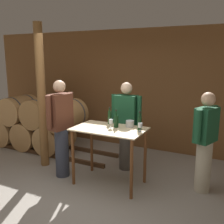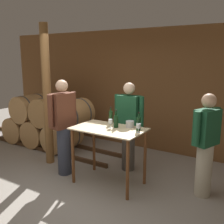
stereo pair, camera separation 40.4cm
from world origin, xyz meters
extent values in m
plane|color=gray|center=(0.00, 0.00, 0.00)|extent=(14.00, 14.00, 0.00)
cube|color=brown|center=(0.00, 2.63, 1.35)|extent=(8.40, 0.05, 2.70)
cube|color=#4C331E|center=(-2.25, 1.17, 0.04)|extent=(4.17, 0.06, 0.08)
cube|color=#4C331E|center=(-2.25, 1.77, 0.04)|extent=(4.17, 0.06, 0.08)
cylinder|color=#AD7F4C|center=(-2.92, 1.47, 0.32)|extent=(0.64, 0.76, 0.64)
cylinder|color=#38383D|center=(-2.92, 1.24, 0.32)|extent=(0.66, 0.03, 0.66)
cylinder|color=#38383D|center=(-2.92, 1.70, 0.32)|extent=(0.66, 0.03, 0.66)
cylinder|color=#AD7F4C|center=(-2.25, 1.47, 0.32)|extent=(0.64, 0.76, 0.64)
cylinder|color=#38383D|center=(-2.25, 1.24, 0.32)|extent=(0.66, 0.03, 0.66)
cylinder|color=#38383D|center=(-2.25, 1.70, 0.32)|extent=(0.66, 0.03, 0.66)
cylinder|color=tan|center=(-1.58, 1.47, 0.32)|extent=(0.64, 0.76, 0.64)
cylinder|color=#38383D|center=(-1.58, 1.24, 0.32)|extent=(0.66, 0.03, 0.66)
cylinder|color=#38383D|center=(-1.58, 1.70, 0.32)|extent=(0.66, 0.03, 0.66)
cylinder|color=#AD7F4C|center=(-2.58, 1.47, 0.87)|extent=(0.64, 0.76, 0.64)
cylinder|color=#38383D|center=(-2.58, 1.24, 0.87)|extent=(0.66, 0.03, 0.66)
cylinder|color=#38383D|center=(-2.58, 1.70, 0.87)|extent=(0.66, 0.03, 0.66)
cylinder|color=#9E7242|center=(-1.91, 1.47, 0.87)|extent=(0.64, 0.76, 0.64)
cylinder|color=#38383D|center=(-1.91, 1.24, 0.87)|extent=(0.66, 0.03, 0.66)
cylinder|color=#38383D|center=(-1.91, 1.70, 0.87)|extent=(0.66, 0.03, 0.66)
cylinder|color=#9E7242|center=(-1.24, 1.47, 0.87)|extent=(0.64, 0.76, 0.64)
cylinder|color=#38383D|center=(-1.24, 1.24, 0.87)|extent=(0.66, 0.03, 0.66)
cylinder|color=#38383D|center=(-1.24, 1.70, 0.87)|extent=(0.66, 0.03, 0.66)
cube|color=beige|center=(0.19, 0.69, 0.95)|extent=(1.16, 0.71, 0.02)
cylinder|color=brown|center=(-0.33, 0.39, 0.47)|extent=(0.05, 0.05, 0.94)
cylinder|color=brown|center=(0.71, 0.39, 0.47)|extent=(0.05, 0.05, 0.94)
cylinder|color=brown|center=(-0.33, 0.98, 0.47)|extent=(0.05, 0.05, 0.94)
cylinder|color=brown|center=(0.71, 0.98, 0.47)|extent=(0.05, 0.05, 0.94)
cylinder|color=brown|center=(-1.30, 0.81, 1.35)|extent=(0.16, 0.16, 2.70)
cylinder|color=#193819|center=(0.06, 0.94, 1.07)|extent=(0.06, 0.06, 0.22)
cylinder|color=#193819|center=(0.06, 0.94, 1.22)|extent=(0.02, 0.02, 0.07)
cylinder|color=black|center=(0.06, 0.94, 1.24)|extent=(0.03, 0.03, 0.02)
cylinder|color=black|center=(0.26, 0.79, 1.06)|extent=(0.08, 0.08, 0.20)
cylinder|color=black|center=(0.26, 0.79, 1.20)|extent=(0.02, 0.02, 0.10)
cylinder|color=black|center=(0.26, 0.79, 1.24)|extent=(0.03, 0.03, 0.02)
cylinder|color=black|center=(0.66, 0.81, 1.07)|extent=(0.06, 0.06, 0.22)
cylinder|color=black|center=(0.66, 0.81, 1.21)|extent=(0.02, 0.02, 0.08)
cylinder|color=black|center=(0.66, 0.81, 1.24)|extent=(0.03, 0.03, 0.02)
cylinder|color=silver|center=(0.21, 0.71, 0.96)|extent=(0.06, 0.06, 0.00)
cylinder|color=silver|center=(0.21, 0.71, 1.00)|extent=(0.01, 0.01, 0.07)
cylinder|color=silver|center=(0.21, 0.71, 1.07)|extent=(0.07, 0.07, 0.07)
cylinder|color=silver|center=(0.71, 0.71, 0.96)|extent=(0.06, 0.06, 0.00)
cylinder|color=silver|center=(0.71, 0.71, 1.00)|extent=(0.01, 0.01, 0.07)
cylinder|color=silver|center=(0.71, 0.71, 1.07)|extent=(0.07, 0.07, 0.07)
cylinder|color=silver|center=(0.45, 0.92, 1.01)|extent=(0.14, 0.14, 0.11)
cylinder|color=#B7AD93|center=(1.62, 1.12, 0.41)|extent=(0.24, 0.24, 0.81)
cube|color=#194C2D|center=(1.62, 1.12, 1.08)|extent=(0.34, 0.45, 0.53)
sphere|color=tan|center=(1.62, 1.12, 1.47)|extent=(0.21, 0.21, 0.21)
cylinder|color=#194C2D|center=(1.70, 1.36, 1.11)|extent=(0.09, 0.09, 0.48)
cylinder|color=#194C2D|center=(1.53, 0.89, 1.11)|extent=(0.09, 0.09, 0.48)
cylinder|color=#4C4742|center=(0.20, 1.35, 0.40)|extent=(0.24, 0.24, 0.80)
cube|color=#194C2D|center=(0.20, 1.35, 1.11)|extent=(0.40, 0.22, 0.61)
sphere|color=beige|center=(0.20, 1.35, 1.54)|extent=(0.21, 0.21, 0.21)
cylinder|color=#194C2D|center=(0.45, 1.35, 1.14)|extent=(0.09, 0.09, 0.55)
cylinder|color=#194C2D|center=(-0.05, 1.35, 1.14)|extent=(0.09, 0.09, 0.55)
cylinder|color=#333847|center=(-0.69, 0.57, 0.43)|extent=(0.24, 0.24, 0.86)
cube|color=#592D1E|center=(-0.69, 0.57, 1.17)|extent=(0.29, 0.43, 0.61)
sphere|color=tan|center=(-0.69, 0.57, 1.60)|extent=(0.21, 0.21, 0.21)
cylinder|color=#592D1E|center=(-0.74, 0.33, 1.20)|extent=(0.09, 0.09, 0.55)
cylinder|color=#592D1E|center=(-0.65, 0.82, 1.20)|extent=(0.09, 0.09, 0.55)
camera|label=1|loc=(2.05, -2.94, 2.09)|focal=42.00mm
camera|label=2|loc=(2.41, -2.74, 2.09)|focal=42.00mm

